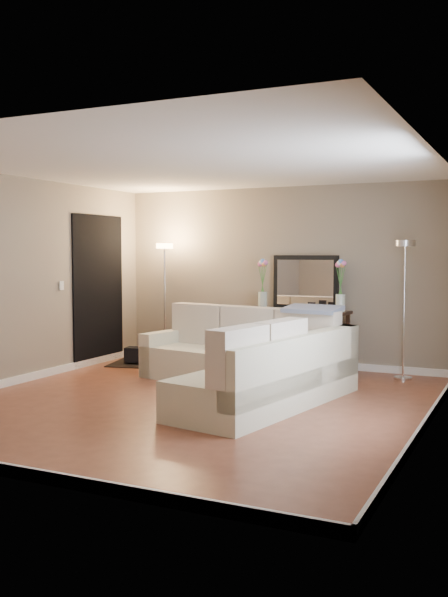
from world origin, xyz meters
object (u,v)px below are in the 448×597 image
at_px(floor_lamp_lit, 165,278).
at_px(floor_lamp_unlit, 405,281).
at_px(sectional_sofa, 249,363).
at_px(console_table, 295,336).

bearing_deg(floor_lamp_lit, floor_lamp_unlit, 0.14).
bearing_deg(floor_lamp_unlit, sectional_sofa, -133.29).
height_order(console_table, floor_lamp_unlit, floor_lamp_unlit).
xyz_separation_m(sectional_sofa, floor_lamp_lit, (-2.07, 1.59, 0.91)).
bearing_deg(sectional_sofa, console_table, 90.56).
xyz_separation_m(sectional_sofa, console_table, (-0.02, 1.67, 0.13)).
xyz_separation_m(sectional_sofa, floor_lamp_unlit, (1.50, 1.59, 0.92)).
bearing_deg(floor_lamp_unlit, floor_lamp_lit, -179.86).
bearing_deg(floor_lamp_lit, console_table, 2.25).
xyz_separation_m(console_table, floor_lamp_unlit, (1.52, -0.07, 0.80)).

